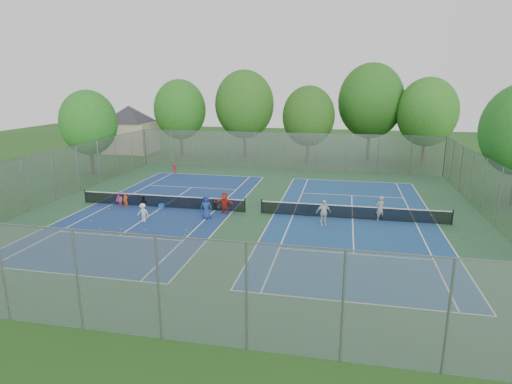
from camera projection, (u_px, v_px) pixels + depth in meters
ground at (253, 213)px, 30.79m from camera, size 120.00×120.00×0.00m
court_pad at (253, 213)px, 30.78m from camera, size 32.00×32.00×0.01m
court_left at (162, 207)px, 32.16m from camera, size 10.97×23.77×0.01m
court_right at (353, 219)px, 29.40m from camera, size 10.97×23.77×0.01m
net_left at (162, 201)px, 32.05m from camera, size 12.87×0.10×0.91m
net_right at (353, 213)px, 29.30m from camera, size 12.87×0.10×0.91m
fence_north at (285, 152)px, 45.47m from camera, size 32.00×0.10×4.00m
fence_south at (159, 289)px, 15.11m from camera, size 32.00×0.10×4.00m
fence_west at (54, 176)px, 33.44m from camera, size 0.10×32.00×4.00m
fence_east at (499, 198)px, 27.14m from camera, size 0.10×32.00×4.00m
house at (129, 121)px, 56.85m from camera, size 11.03×11.03×7.30m
tree_nw at (180, 110)px, 52.96m from camera, size 6.40×6.40×9.58m
tree_nl at (244, 104)px, 52.17m from camera, size 7.20×7.20×10.69m
tree_nc at (308, 116)px, 48.99m from camera, size 6.00×6.00×8.85m
tree_nr at (371, 101)px, 50.05m from camera, size 7.60×7.60×11.42m
tree_ne at (427, 112)px, 47.23m from camera, size 6.60×6.60×9.77m
tree_side_w at (88, 123)px, 42.72m from camera, size 5.60×5.60×8.47m
ball_crate at (162, 206)px, 31.90m from camera, size 0.41×0.41×0.32m
ball_hopper at (215, 206)px, 31.56m from camera, size 0.32×0.32×0.56m
student_a at (126, 200)px, 31.98m from camera, size 0.45×0.35×1.11m
student_b at (119, 200)px, 32.08m from camera, size 0.64×0.56×1.11m
student_c at (143, 213)px, 28.63m from camera, size 0.88×0.55×1.29m
student_d at (144, 204)px, 30.78m from camera, size 0.76×0.57×1.20m
student_e at (206, 207)px, 29.29m from camera, size 0.83×0.55×1.66m
student_f at (224, 203)px, 30.35m from camera, size 1.50×0.66×1.57m
child_far_baseline at (175, 169)px, 43.70m from camera, size 0.71×0.49×1.02m
instructor at (380, 208)px, 28.88m from camera, size 0.75×0.67×1.72m
teen_court_b at (323, 213)px, 27.87m from camera, size 1.10×0.75×1.73m
tennis_ball_0 at (186, 230)px, 27.05m from camera, size 0.07×0.07×0.07m
tennis_ball_1 at (158, 212)px, 30.85m from camera, size 0.07×0.07×0.07m
tennis_ball_2 at (139, 214)px, 30.41m from camera, size 0.07×0.07×0.07m
tennis_ball_3 at (121, 229)px, 27.19m from camera, size 0.07×0.07×0.07m
tennis_ball_4 at (109, 209)px, 31.65m from camera, size 0.07×0.07×0.07m
tennis_ball_5 at (164, 214)px, 30.34m from camera, size 0.07×0.07×0.07m
tennis_ball_6 at (185, 235)px, 26.14m from camera, size 0.07×0.07×0.07m
tennis_ball_7 at (145, 230)px, 27.06m from camera, size 0.07×0.07×0.07m
tennis_ball_8 at (184, 239)px, 25.45m from camera, size 0.07×0.07×0.07m
tennis_ball_9 at (188, 233)px, 26.59m from camera, size 0.07×0.07×0.07m
tennis_ball_10 at (100, 229)px, 27.21m from camera, size 0.07×0.07×0.07m
tennis_ball_11 at (91, 221)px, 28.80m from camera, size 0.07×0.07×0.07m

